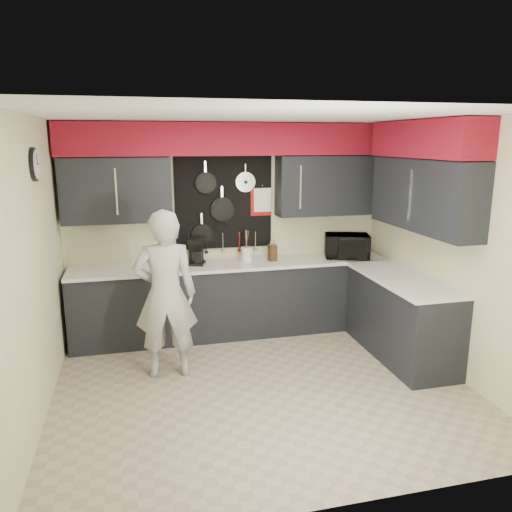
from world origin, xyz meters
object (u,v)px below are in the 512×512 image
object	(u,v)px
microwave	(347,246)
coffee_maker	(197,250)
person	(165,295)
knife_block	(272,253)
utensil_crock	(247,254)

from	to	relation	value
microwave	coffee_maker	xyz separation A→B (m)	(-1.91, 0.12, 0.02)
microwave	person	world-z (taller)	person
knife_block	coffee_maker	distance (m)	0.94
knife_block	utensil_crock	distance (m)	0.32
coffee_maker	utensil_crock	bearing A→B (deg)	19.78
microwave	knife_block	size ratio (longest dim) A/B	2.64
coffee_maker	person	xyz separation A→B (m)	(-0.45, -1.00, -0.22)
microwave	person	bearing A→B (deg)	-142.56
microwave	utensil_crock	world-z (taller)	microwave
utensil_crock	coffee_maker	distance (m)	0.63
knife_block	utensil_crock	world-z (taller)	knife_block
knife_block	coffee_maker	size ratio (longest dim) A/B	0.64
knife_block	coffee_maker	world-z (taller)	coffee_maker
knife_block	coffee_maker	xyz separation A→B (m)	(-0.94, 0.06, 0.06)
microwave	knife_block	world-z (taller)	microwave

